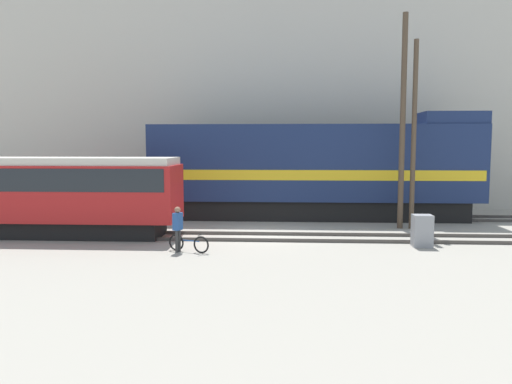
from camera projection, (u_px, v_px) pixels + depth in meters
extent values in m
plane|color=#9E998C|center=(261.00, 235.00, 21.03)|extent=(120.00, 120.00, 0.00)
cube|color=#47423D|center=(260.00, 240.00, 19.55)|extent=(60.00, 0.07, 0.14)
cube|color=#47423D|center=(261.00, 234.00, 20.98)|extent=(60.00, 0.07, 0.14)
cube|color=#47423D|center=(265.00, 219.00, 25.20)|extent=(60.00, 0.07, 0.14)
cube|color=#47423D|center=(266.00, 215.00, 26.62)|extent=(60.00, 0.07, 0.14)
cube|color=beige|center=(271.00, 97.00, 32.50)|extent=(44.50, 6.00, 13.78)
cube|color=black|center=(313.00, 209.00, 25.73)|extent=(15.20, 2.55, 1.00)
cube|color=navy|center=(313.00, 162.00, 25.50)|extent=(16.52, 3.00, 3.79)
cube|color=gold|center=(313.00, 173.00, 25.55)|extent=(16.19, 3.04, 0.50)
cube|color=navy|center=(449.00, 119.00, 24.89)|extent=(3.00, 2.85, 0.60)
cube|color=black|center=(40.00, 228.00, 20.78)|extent=(10.26, 2.00, 0.70)
cube|color=#B21E1E|center=(38.00, 192.00, 20.64)|extent=(11.66, 2.50, 2.28)
cube|color=#1E2328|center=(38.00, 178.00, 20.58)|extent=(11.19, 2.54, 0.90)
cube|color=beige|center=(37.00, 161.00, 20.52)|extent=(11.43, 2.38, 0.30)
torus|color=black|center=(201.00, 245.00, 17.46)|extent=(0.59, 0.27, 0.61)
torus|color=black|center=(176.00, 242.00, 17.87)|extent=(0.59, 0.27, 0.61)
cylinder|color=#1E4C99|center=(189.00, 241.00, 17.66)|extent=(0.83, 0.33, 0.04)
cylinder|color=#1E4C99|center=(180.00, 239.00, 17.80)|extent=(0.03, 0.03, 0.27)
cylinder|color=#262626|center=(201.00, 235.00, 17.43)|extent=(0.17, 0.42, 0.02)
cylinder|color=#333333|center=(179.00, 241.00, 17.74)|extent=(0.11, 0.11, 0.79)
cylinder|color=#333333|center=(177.00, 241.00, 17.60)|extent=(0.11, 0.11, 0.79)
cube|color=#264C8C|center=(178.00, 221.00, 17.60)|extent=(0.33, 0.41, 0.61)
sphere|color=#8C664C|center=(177.00, 210.00, 17.56)|extent=(0.21, 0.21, 0.21)
cylinder|color=#4C3D2D|center=(403.00, 122.00, 22.27)|extent=(0.25, 0.25, 9.58)
cylinder|color=#4C3D2D|center=(414.00, 135.00, 22.30)|extent=(0.22, 0.22, 8.43)
cube|color=gray|center=(422.00, 231.00, 18.57)|extent=(0.70, 0.60, 1.20)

